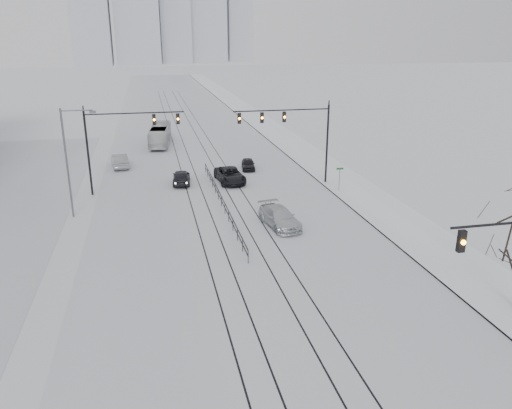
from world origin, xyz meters
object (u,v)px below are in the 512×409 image
Objects in this scene: sedan_nb_far at (248,164)px; box_truck at (160,135)px; sedan_sb_outer at (120,161)px; sedan_nb_front at (230,175)px; sedan_sb_inner at (181,177)px; sedan_nb_right at (280,217)px.

box_truck is at bearing 128.68° from sedan_nb_far.
sedan_sb_outer is 0.47× the size of box_truck.
box_truck is (-9.22, 15.57, 0.79)m from sedan_nb_far.
sedan_nb_front is at bearing 134.30° from sedan_sb_outer.
sedan_nb_far is 18.12m from box_truck.
sedan_sb_outer is at bearing 172.10° from sedan_nb_far.
sedan_sb_outer is 14.80m from sedan_nb_far.
sedan_nb_front is 0.54× the size of box_truck.
sedan_sb_inner is 1.20× the size of sedan_nb_far.
sedan_sb_outer is at bearing 138.07° from sedan_nb_front.
box_truck is at bearing -121.43° from sedan_sb_outer.
sedan_sb_inner is at bearing 119.67° from sedan_sb_outer.
sedan_nb_far is (7.80, 4.29, -0.12)m from sedan_sb_inner.
sedan_nb_front reaches higher than sedan_nb_right.
sedan_sb_outer reaches higher than sedan_nb_right.
sedan_sb_inner is 8.90m from sedan_nb_far.
sedan_nb_front is (11.36, -8.81, -0.03)m from sedan_sb_outer.
sedan_sb_inner is at bearing 106.96° from sedan_nb_right.
sedan_sb_inner reaches higher than sedan_nb_far.
sedan_sb_outer reaches higher than sedan_nb_far.
sedan_sb_outer is 14.38m from sedan_nb_front.
sedan_nb_front reaches higher than sedan_nb_far.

